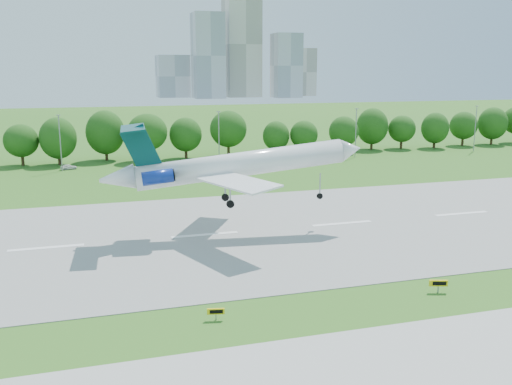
{
  "coord_description": "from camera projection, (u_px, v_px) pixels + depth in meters",
  "views": [
    {
      "loc": [
        -14.21,
        -47.1,
        21.79
      ],
      "look_at": [
        5.06,
        18.0,
        7.01
      ],
      "focal_mm": 40.0,
      "sensor_mm": 36.0,
      "label": 1
    }
  ],
  "objects": [
    {
      "name": "runway",
      "position": [
        205.0,
        235.0,
        76.11
      ],
      "size": [
        400.0,
        45.0,
        0.08
      ],
      "primitive_type": "cube",
      "color": "gray",
      "rests_on": "ground"
    },
    {
      "name": "taxi_sign_right",
      "position": [
        438.0,
        283.0,
        56.51
      ],
      "size": [
        1.81,
        0.74,
        1.29
      ],
      "rotation": [
        0.0,
        0.0,
        -0.3
      ],
      "color": "gray",
      "rests_on": "ground"
    },
    {
      "name": "tree_line",
      "position": [
        149.0,
        135.0,
        137.58
      ],
      "size": [
        288.4,
        8.4,
        10.4
      ],
      "color": "#382314",
      "rests_on": "ground"
    },
    {
      "name": "light_poles",
      "position": [
        143.0,
        139.0,
        127.49
      ],
      "size": [
        175.9,
        0.25,
        12.19
      ],
      "color": "gray",
      "rests_on": "ground"
    },
    {
      "name": "airliner",
      "position": [
        228.0,
        165.0,
        75.18
      ],
      "size": [
        35.52,
        25.68,
        11.05
      ],
      "rotation": [
        0.0,
        -0.1,
        -0.07
      ],
      "color": "white",
      "rests_on": "ground"
    },
    {
      "name": "taxi_sign_centre",
      "position": [
        216.0,
        312.0,
        50.28
      ],
      "size": [
        1.56,
        0.49,
        1.1
      ],
      "rotation": [
        0.0,
        0.0,
        -0.21
      ],
      "color": "gray",
      "rests_on": "ground"
    },
    {
      "name": "service_vehicle_b",
      "position": [
        69.0,
        167.0,
        125.66
      ],
      "size": [
        3.67,
        2.16,
        1.17
      ],
      "primitive_type": "imported",
      "rotation": [
        0.0,
        0.0,
        1.81
      ],
      "color": "silver",
      "rests_on": "ground"
    },
    {
      "name": "ground",
      "position": [
        259.0,
        309.0,
        52.7
      ],
      "size": [
        600.0,
        600.0,
        0.0
      ],
      "primitive_type": "plane",
      "color": "#296119",
      "rests_on": "ground"
    },
    {
      "name": "skyline",
      "position": [
        237.0,
        57.0,
        439.97
      ],
      "size": [
        127.0,
        52.0,
        80.0
      ],
      "color": "#B2B2B7",
      "rests_on": "ground"
    }
  ]
}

